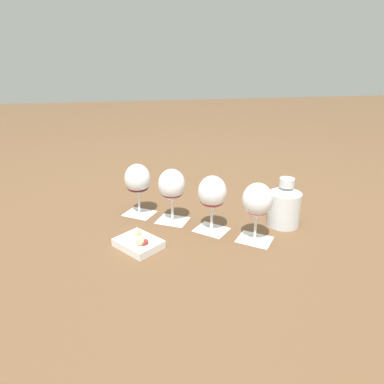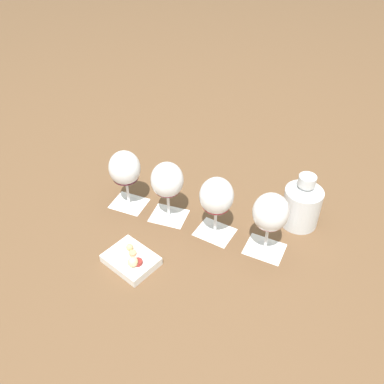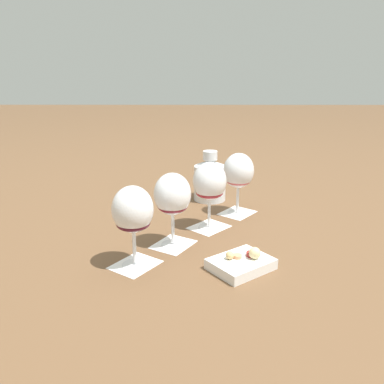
{
  "view_description": "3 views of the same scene",
  "coord_description": "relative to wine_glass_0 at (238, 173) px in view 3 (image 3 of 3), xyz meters",
  "views": [
    {
      "loc": [
        -1.09,
        0.22,
        0.57
      ],
      "look_at": [
        0.0,
        0.0,
        0.13
      ],
      "focal_mm": 32.0,
      "sensor_mm": 36.0,
      "label": 1
    },
    {
      "loc": [
        -0.89,
        0.2,
        0.88
      ],
      "look_at": [
        0.0,
        0.0,
        0.13
      ],
      "focal_mm": 38.0,
      "sensor_mm": 36.0,
      "label": 2
    },
    {
      "loc": [
        -0.0,
        1.08,
        0.47
      ],
      "look_at": [
        0.0,
        0.0,
        0.13
      ],
      "focal_mm": 38.0,
      "sensor_mm": 36.0,
      "label": 3
    }
  ],
  "objects": [
    {
      "name": "tasting_card_3",
      "position": [
        0.29,
        0.37,
        -0.14
      ],
      "size": [
        0.14,
        0.14,
        0.0
      ],
      "color": "white",
      "rests_on": "ground_plane"
    },
    {
      "name": "wine_glass_1",
      "position": [
        0.1,
        0.12,
        0.0
      ],
      "size": [
        0.1,
        0.1,
        0.2
      ],
      "color": "white",
      "rests_on": "tasting_card_1"
    },
    {
      "name": "ground_plane",
      "position": [
        0.14,
        0.18,
        -0.14
      ],
      "size": [
        8.0,
        8.0,
        0.0
      ],
      "primitive_type": "plane",
      "color": "brown"
    },
    {
      "name": "ceramic_vase",
      "position": [
        0.09,
        -0.14,
        -0.06
      ],
      "size": [
        0.11,
        0.11,
        0.18
      ],
      "color": "silver",
      "rests_on": "ground_plane"
    },
    {
      "name": "wine_glass_0",
      "position": [
        0.0,
        0.0,
        0.0
      ],
      "size": [
        0.1,
        0.1,
        0.2
      ],
      "color": "white",
      "rests_on": "tasting_card_0"
    },
    {
      "name": "tasting_card_2",
      "position": [
        0.2,
        0.25,
        -0.14
      ],
      "size": [
        0.13,
        0.14,
        0.0
      ],
      "color": "white",
      "rests_on": "ground_plane"
    },
    {
      "name": "wine_glass_2",
      "position": [
        0.2,
        0.25,
        0.0
      ],
      "size": [
        0.1,
        0.1,
        0.2
      ],
      "color": "white",
      "rests_on": "tasting_card_2"
    },
    {
      "name": "tasting_card_1",
      "position": [
        0.1,
        0.12,
        -0.14
      ],
      "size": [
        0.14,
        0.14,
        0.0
      ],
      "color": "white",
      "rests_on": "ground_plane"
    },
    {
      "name": "wine_glass_3",
      "position": [
        0.29,
        0.37,
        0.0
      ],
      "size": [
        0.1,
        0.1,
        0.2
      ],
      "color": "white",
      "rests_on": "tasting_card_3"
    },
    {
      "name": "tasting_card_0",
      "position": [
        0.0,
        0.0,
        -0.14
      ],
      "size": [
        0.14,
        0.14,
        0.0
      ],
      "color": "white",
      "rests_on": "ground_plane"
    },
    {
      "name": "snack_dish",
      "position": [
        0.03,
        0.38,
        -0.12
      ],
      "size": [
        0.18,
        0.17,
        0.05
      ],
      "color": "white",
      "rests_on": "ground_plane"
    }
  ]
}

